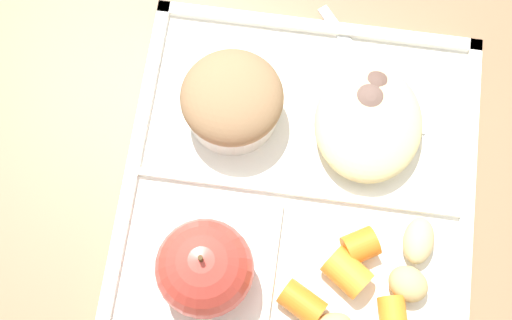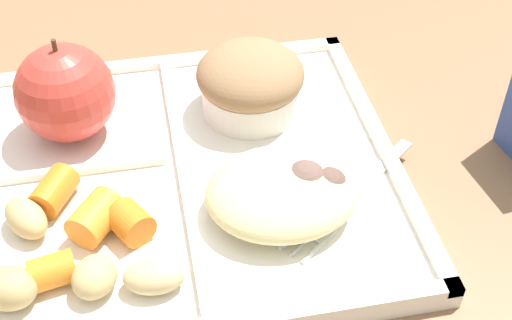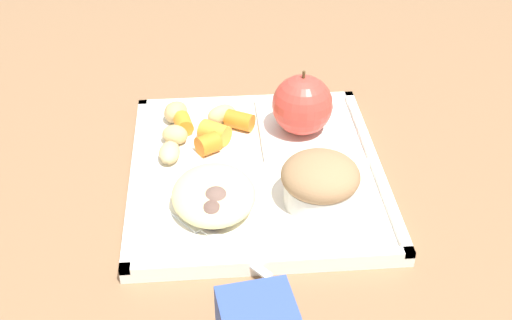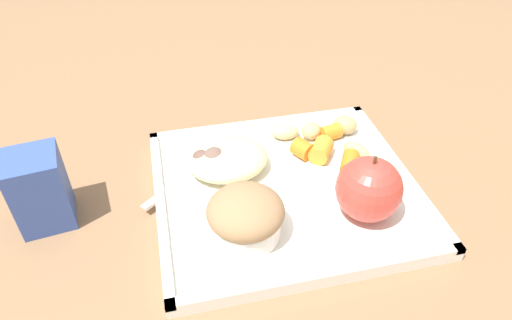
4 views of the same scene
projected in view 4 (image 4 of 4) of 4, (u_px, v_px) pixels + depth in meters
name	position (u px, v px, depth m)	size (l,w,h in m)	color
ground	(285.00, 194.00, 0.59)	(6.00, 6.00, 0.00)	#846042
lunch_tray	(285.00, 190.00, 0.59)	(0.32, 0.29, 0.02)	white
green_apple	(369.00, 189.00, 0.53)	(0.08, 0.08, 0.09)	#C63D33
bran_muffin	(246.00, 216.00, 0.51)	(0.09, 0.09, 0.06)	silver
carrot_slice_near_corner	(321.00, 150.00, 0.62)	(0.03, 0.03, 0.04)	orange
carrot_slice_large	(303.00, 149.00, 0.63)	(0.03, 0.03, 0.03)	orange
carrot_slice_tilted	(350.00, 163.00, 0.61)	(0.02, 0.02, 0.04)	orange
carrot_slice_edge	(331.00, 132.00, 0.66)	(0.02, 0.02, 0.03)	orange
potato_chunk_browned	(311.00, 130.00, 0.66)	(0.03, 0.03, 0.02)	tan
potato_chunk_corner	(345.00, 125.00, 0.67)	(0.03, 0.04, 0.03)	tan
potato_chunk_small	(356.00, 151.00, 0.63)	(0.04, 0.02, 0.02)	tan
potato_chunk_wedge	(285.00, 132.00, 0.66)	(0.04, 0.03, 0.02)	tan
egg_noodle_pile	(227.00, 159.00, 0.60)	(0.11, 0.09, 0.03)	beige
meatball_front	(238.00, 159.00, 0.61)	(0.03, 0.03, 0.03)	brown
meatball_center	(224.00, 159.00, 0.61)	(0.03, 0.03, 0.03)	brown
meatball_side	(203.00, 162.00, 0.60)	(0.03, 0.03, 0.03)	brown
meatball_back	(215.00, 161.00, 0.60)	(0.04, 0.04, 0.04)	brown
plastic_fork	(192.00, 172.00, 0.61)	(0.13, 0.11, 0.00)	silver
milk_carton	(40.00, 190.00, 0.53)	(0.06, 0.06, 0.10)	#334C99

